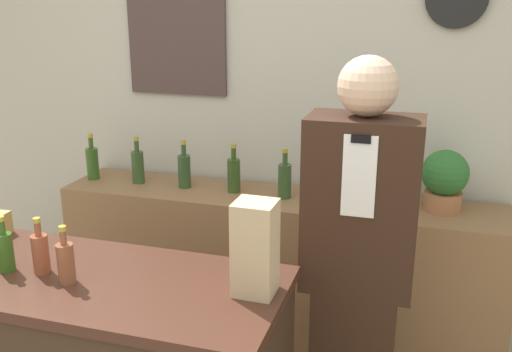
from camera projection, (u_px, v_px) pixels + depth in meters
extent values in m
cube|color=beige|center=(274.00, 105.00, 3.20)|extent=(5.20, 0.06, 2.70)
cube|color=#4B3836|center=(177.00, 38.00, 3.21)|extent=(0.59, 0.02, 0.63)
cube|color=#8E6642|center=(276.00, 273.00, 3.18)|extent=(2.39, 0.44, 0.91)
cube|color=#422419|center=(90.00, 281.00, 2.08)|extent=(1.43, 0.60, 0.04)
cube|color=#331E14|center=(361.00, 205.00, 2.22)|extent=(0.44, 0.26, 0.70)
cube|color=white|center=(359.00, 177.00, 2.05)|extent=(0.12, 0.01, 0.31)
cube|color=black|center=(361.00, 139.00, 2.01)|extent=(0.07, 0.01, 0.03)
sphere|color=#DBB293|center=(368.00, 86.00, 2.08)|extent=(0.23, 0.23, 0.23)
cylinder|color=#B27047|center=(442.00, 201.00, 2.84)|extent=(0.18, 0.18, 0.10)
sphere|color=#2D6B2D|center=(445.00, 173.00, 2.80)|extent=(0.23, 0.23, 0.23)
cube|color=tan|center=(255.00, 248.00, 1.91)|extent=(0.14, 0.13, 0.33)
cylinder|color=#31581B|center=(5.00, 252.00, 2.10)|extent=(0.06, 0.06, 0.15)
cylinder|color=#31581B|center=(2.00, 227.00, 2.07)|extent=(0.02, 0.02, 0.05)
cylinder|color=#B29933|center=(0.00, 219.00, 2.06)|extent=(0.03, 0.03, 0.02)
cylinder|color=brown|center=(41.00, 254.00, 2.08)|extent=(0.06, 0.06, 0.15)
cylinder|color=brown|center=(38.00, 229.00, 2.05)|extent=(0.02, 0.02, 0.05)
cylinder|color=#B29933|center=(37.00, 220.00, 2.04)|extent=(0.03, 0.03, 0.02)
cylinder|color=brown|center=(66.00, 263.00, 2.01)|extent=(0.06, 0.06, 0.15)
cylinder|color=brown|center=(63.00, 238.00, 1.98)|extent=(0.02, 0.02, 0.05)
cylinder|color=#B29933|center=(62.00, 228.00, 1.97)|extent=(0.03, 0.03, 0.02)
cylinder|color=#32571E|center=(93.00, 164.00, 3.33)|extent=(0.07, 0.07, 0.18)
cylinder|color=#32571E|center=(91.00, 143.00, 3.30)|extent=(0.03, 0.03, 0.07)
cylinder|color=#B29933|center=(90.00, 136.00, 3.28)|extent=(0.03, 0.03, 0.02)
cylinder|color=#334D26|center=(138.00, 167.00, 3.26)|extent=(0.07, 0.07, 0.18)
cylinder|color=#334D26|center=(137.00, 146.00, 3.22)|extent=(0.03, 0.03, 0.07)
cylinder|color=#B29933|center=(136.00, 139.00, 3.21)|extent=(0.03, 0.03, 0.02)
cylinder|color=#2E4B26|center=(184.00, 172.00, 3.18)|extent=(0.07, 0.07, 0.18)
cylinder|color=#2E4B26|center=(184.00, 150.00, 3.14)|extent=(0.03, 0.03, 0.07)
cylinder|color=#B29933|center=(183.00, 142.00, 3.13)|extent=(0.03, 0.03, 0.02)
cylinder|color=#324C1F|center=(234.00, 176.00, 3.10)|extent=(0.07, 0.07, 0.18)
cylinder|color=#324C1F|center=(234.00, 154.00, 3.07)|extent=(0.03, 0.03, 0.07)
cylinder|color=#B29933|center=(234.00, 146.00, 3.05)|extent=(0.03, 0.03, 0.02)
cylinder|color=#345129|center=(285.00, 181.00, 3.01)|extent=(0.07, 0.07, 0.18)
cylinder|color=#345129|center=(285.00, 159.00, 2.97)|extent=(0.03, 0.03, 0.07)
cylinder|color=#B29933|center=(285.00, 151.00, 2.96)|extent=(0.03, 0.03, 0.02)
cylinder|color=#2D4F1E|center=(339.00, 187.00, 2.92)|extent=(0.07, 0.07, 0.18)
cylinder|color=#2D4F1E|center=(340.00, 163.00, 2.89)|extent=(0.03, 0.03, 0.07)
cylinder|color=#B29933|center=(341.00, 155.00, 2.87)|extent=(0.03, 0.03, 0.02)
cylinder|color=#2F572A|center=(397.00, 191.00, 2.86)|extent=(0.07, 0.07, 0.18)
cylinder|color=#2F572A|center=(399.00, 167.00, 2.82)|extent=(0.03, 0.03, 0.07)
cylinder|color=#B29933|center=(400.00, 158.00, 2.81)|extent=(0.03, 0.03, 0.02)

